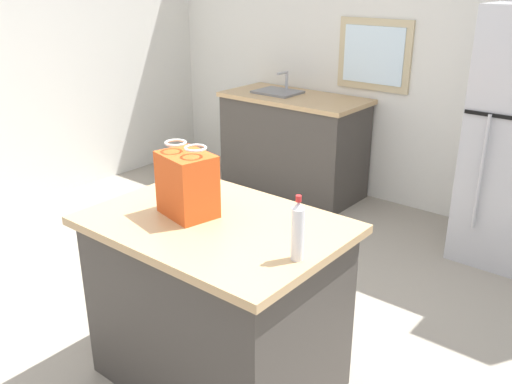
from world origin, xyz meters
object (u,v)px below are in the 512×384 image
at_px(kitchen_island, 217,303).
at_px(small_box, 193,178).
at_px(shopping_bag, 187,184).
at_px(bottle, 298,231).

xyz_separation_m(kitchen_island, small_box, (-0.38, 0.24, 0.49)).
relative_size(shopping_bag, small_box, 2.56).
distance_m(shopping_bag, small_box, 0.37).
bearing_deg(shopping_bag, small_box, 131.52).
bearing_deg(kitchen_island, bottle, -7.13).
distance_m(shopping_bag, bottle, 0.65).
bearing_deg(shopping_bag, bottle, -3.55).
bearing_deg(small_box, kitchen_island, -32.37).
bearing_deg(small_box, bottle, -19.02).
xyz_separation_m(shopping_bag, bottle, (0.65, -0.04, -0.03)).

